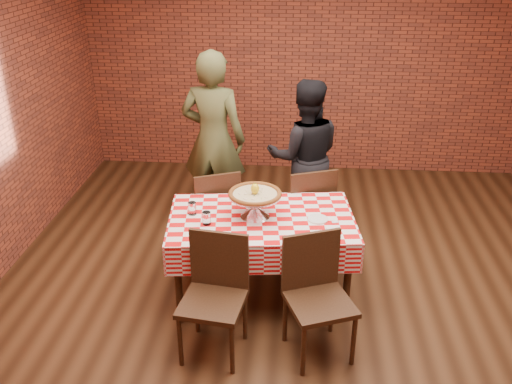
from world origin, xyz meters
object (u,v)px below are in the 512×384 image
(water_glass_right, at_px, (192,208))
(water_glass_left, at_px, (207,218))
(pizza, at_px, (255,194))
(chair_near_left, at_px, (212,301))
(diner_olive, at_px, (213,140))
(pizza_stand, at_px, (255,206))
(chair_far_right, at_px, (305,208))
(chair_far_left, at_px, (214,210))
(table, at_px, (261,257))
(chair_near_right, at_px, (320,302))
(diner_black, at_px, (305,156))
(condiment_caddy, at_px, (268,194))

(water_glass_right, bearing_deg, water_glass_left, -47.65)
(water_glass_right, bearing_deg, pizza, 0.53)
(chair_near_left, distance_m, diner_olive, 2.19)
(pizza, bearing_deg, pizza_stand, 180.00)
(chair_near_left, bearing_deg, pizza, 80.78)
(pizza_stand, height_order, water_glass_left, pizza_stand)
(chair_near_left, bearing_deg, chair_far_right, 74.56)
(pizza, relative_size, chair_far_left, 0.48)
(table, distance_m, chair_far_left, 0.85)
(table, height_order, chair_near_right, chair_near_right)
(water_glass_left, height_order, diner_black, diner_black)
(water_glass_left, xyz_separation_m, chair_near_right, (0.91, -0.57, -0.35))
(condiment_caddy, distance_m, chair_far_right, 0.66)
(water_glass_right, xyz_separation_m, chair_far_left, (0.07, 0.66, -0.35))
(table, xyz_separation_m, diner_olive, (-0.60, 1.34, 0.56))
(condiment_caddy, distance_m, diner_olive, 1.20)
(table, distance_m, chair_near_left, 0.84)
(chair_near_right, bearing_deg, diner_black, 72.28)
(water_glass_left, relative_size, chair_near_right, 0.12)
(pizza_stand, relative_size, water_glass_left, 4.09)
(condiment_caddy, bearing_deg, diner_olive, 122.54)
(diner_black, bearing_deg, chair_near_left, 66.60)
(chair_far_right, bearing_deg, water_glass_left, 28.10)
(table, distance_m, pizza_stand, 0.48)
(chair_near_right, height_order, chair_far_left, chair_near_right)
(diner_black, bearing_deg, pizza, 66.35)
(chair_far_right, bearing_deg, chair_far_left, -14.67)
(chair_near_left, xyz_separation_m, diner_olive, (-0.30, 2.12, 0.47))
(chair_near_left, height_order, chair_near_right, same)
(pizza_stand, xyz_separation_m, diner_olive, (-0.54, 1.33, 0.08))
(pizza_stand, bearing_deg, water_glass_left, -156.34)
(chair_near_right, height_order, diner_olive, diner_olive)
(diner_black, bearing_deg, diner_olive, -9.90)
(pizza_stand, xyz_separation_m, pizza, (0.00, 0.00, 0.10))
(pizza, xyz_separation_m, chair_near_left, (-0.25, -0.79, -0.49))
(table, height_order, chair_near_left, chair_near_left)
(water_glass_left, bearing_deg, pizza, 23.66)
(water_glass_left, bearing_deg, table, 19.24)
(pizza_stand, distance_m, chair_far_left, 0.89)
(condiment_caddy, distance_m, chair_near_right, 1.19)
(chair_near_left, bearing_deg, chair_near_right, 12.19)
(chair_near_right, relative_size, diner_olive, 0.50)
(chair_near_right, xyz_separation_m, chair_far_right, (-0.11, 1.48, 0.00))
(pizza, height_order, chair_near_right, pizza)
(condiment_caddy, height_order, chair_near_right, chair_near_right)
(pizza, bearing_deg, chair_near_left, -107.27)
(pizza_stand, relative_size, condiment_caddy, 3.51)
(water_glass_left, xyz_separation_m, condiment_caddy, (0.46, 0.47, 0.01))
(water_glass_right, distance_m, diner_black, 1.57)
(water_glass_left, bearing_deg, chair_near_right, -31.98)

